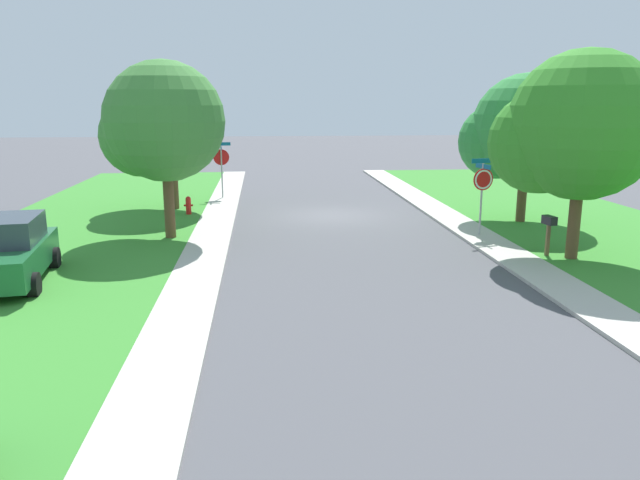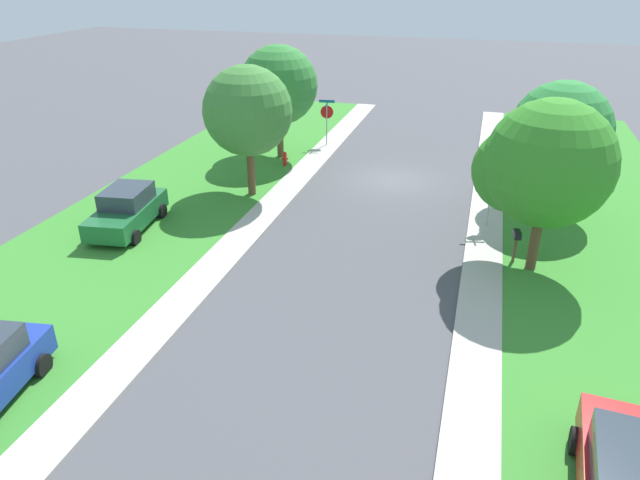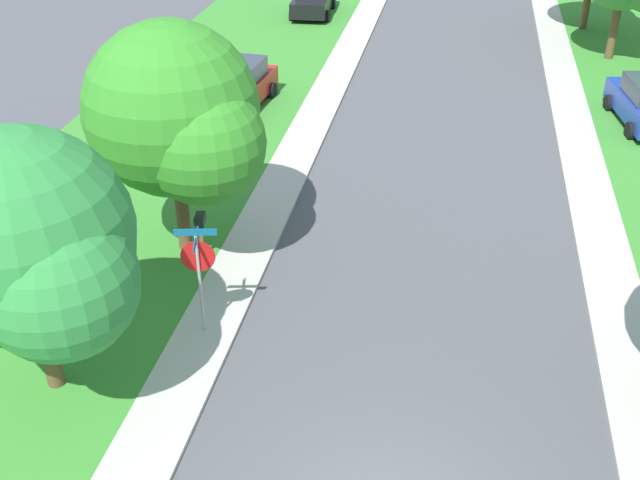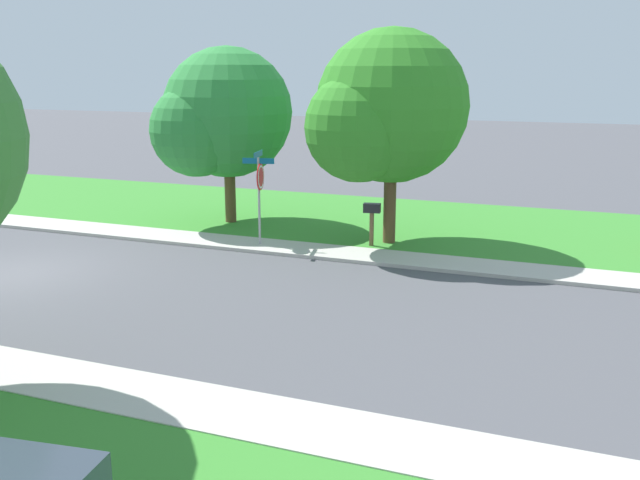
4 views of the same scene
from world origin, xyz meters
TOP-DOWN VIEW (x-y plane):
  - ground_plane at (0.00, 0.00)m, footprint 120.00×120.00m
  - sidewalk_east at (4.70, 12.00)m, footprint 1.40×56.00m
  - lawn_east at (9.40, 12.00)m, footprint 8.00×56.00m
  - sidewalk_west at (-4.70, 12.00)m, footprint 1.40×56.00m
  - stop_sign_near_corner at (4.82, -4.84)m, footprint 0.92×0.92m
  - stop_sign_far_corner at (-4.74, 4.58)m, footprint 0.90×0.90m
  - car_green_behind_trees at (9.53, 8.89)m, footprint 2.46×4.50m
  - tree_sidewalk_near at (6.30, 3.77)m, footprint 4.32×4.02m
  - tree_across_left at (6.95, -2.09)m, footprint 4.52×4.21m
  - tree_corner_large at (-6.11, 7.80)m, footprint 4.64×4.32m
  - tree_sidewalk_mid at (-6.98, 2.11)m, footprint 4.49×4.18m
  - fire_hydrant at (5.96, -0.51)m, footprint 0.38×0.22m
  - mailbox at (-5.76, 7.61)m, footprint 0.31×0.51m

SIDE VIEW (x-z plane):
  - ground_plane at x=0.00m, z-range 0.00..0.00m
  - lawn_east at x=9.40m, z-range 0.00..0.08m
  - sidewalk_east at x=4.70m, z-range 0.00..0.10m
  - sidewalk_west at x=-4.70m, z-range 0.00..0.10m
  - fire_hydrant at x=5.96m, z-range 0.02..0.85m
  - car_green_behind_trees at x=9.53m, z-range -0.01..1.75m
  - mailbox at x=-5.76m, z-range 0.35..1.66m
  - stop_sign_near_corner at x=4.82m, z-range 0.50..3.27m
  - stop_sign_far_corner at x=-4.74m, z-range 0.50..3.27m
  - tree_sidewalk_mid at x=-6.98m, z-range 0.65..6.41m
  - tree_corner_large at x=-6.11m, z-range 0.78..6.96m
  - tree_sidewalk_near at x=6.30m, z-range 0.87..6.92m
  - tree_across_left at x=6.95m, z-range 0.83..6.99m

